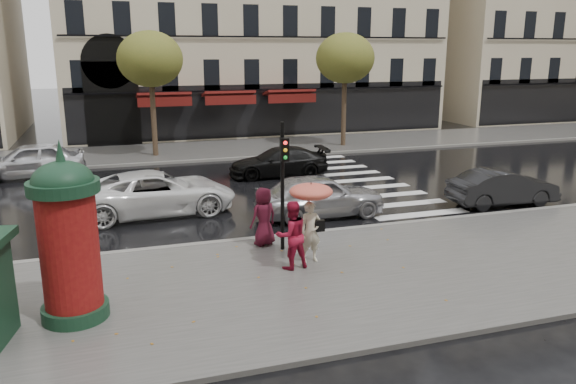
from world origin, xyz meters
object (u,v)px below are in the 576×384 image
object	(u,v)px
woman_umbrella	(311,209)
car_silver	(320,195)
traffic_light	(283,174)
car_far_silver	(30,161)
car_black	(278,162)
morris_column	(68,235)
car_white	(157,193)
man_burgundy	(264,217)
woman_red	(291,235)
car_darkgrey	(503,187)

from	to	relation	value
woman_umbrella	car_silver	bearing A→B (deg)	65.97
traffic_light	car_far_silver	bearing A→B (deg)	121.84
car_far_silver	traffic_light	bearing A→B (deg)	27.33
car_silver	car_black	size ratio (longest dim) A/B	0.99
morris_column	car_far_silver	world-z (taller)	morris_column
car_white	car_far_silver	bearing A→B (deg)	28.48
man_burgundy	traffic_light	size ratio (longest dim) A/B	0.47
woman_red	car_darkgrey	size ratio (longest dim) A/B	0.44
morris_column	car_darkgrey	world-z (taller)	morris_column
woman_umbrella	car_far_silver	size ratio (longest dim) A/B	0.47
traffic_light	car_black	xyz separation A→B (m)	(2.84, 9.80, -1.67)
car_darkgrey	car_white	distance (m)	12.72
car_darkgrey	traffic_light	bearing A→B (deg)	107.49
woman_umbrella	traffic_light	xyz separation A→B (m)	(-0.43, 1.06, 0.75)
traffic_light	car_black	world-z (taller)	traffic_light
woman_umbrella	car_far_silver	distance (m)	16.27
woman_red	morris_column	size ratio (longest dim) A/B	0.47
woman_umbrella	car_black	size ratio (longest dim) A/B	0.49
car_silver	car_white	distance (m)	5.74
traffic_light	car_far_silver	size ratio (longest dim) A/B	0.77
man_burgundy	car_white	bearing A→B (deg)	-80.54
man_burgundy	car_far_silver	size ratio (longest dim) A/B	0.36
car_silver	man_burgundy	bearing A→B (deg)	133.30
man_burgundy	car_white	world-z (taller)	man_burgundy
car_silver	car_darkgrey	size ratio (longest dim) A/B	1.10
woman_red	woman_umbrella	bearing A→B (deg)	-164.03
woman_red	car_far_silver	xyz separation A→B (m)	(-7.77, 14.20, -0.22)
man_burgundy	car_far_silver	world-z (taller)	man_burgundy
morris_column	car_darkgrey	size ratio (longest dim) A/B	0.94
woman_red	car_white	distance (m)	7.18
car_white	traffic_light	bearing A→B (deg)	-154.25
woman_umbrella	man_burgundy	xyz separation A→B (m)	(-0.84, 1.66, -0.60)
woman_red	car_darkgrey	bearing A→B (deg)	-167.46
traffic_light	car_far_silver	xyz separation A→B (m)	(-7.97, 12.84, -1.52)
woman_umbrella	car_darkgrey	xyz separation A→B (m)	(8.94, 3.53, -0.91)
morris_column	woman_umbrella	bearing A→B (deg)	14.71
woman_umbrella	car_silver	world-z (taller)	woman_umbrella
morris_column	car_silver	distance (m)	9.74
car_black	car_white	bearing A→B (deg)	-49.09
man_burgundy	car_black	size ratio (longest dim) A/B	0.38
woman_red	car_far_silver	size ratio (longest dim) A/B	0.38
car_far_silver	car_silver	bearing A→B (deg)	42.22
woman_red	car_white	bearing A→B (deg)	-75.97
woman_red	car_far_silver	bearing A→B (deg)	-70.59
woman_red	car_far_silver	distance (m)	16.19
car_white	car_far_silver	distance (m)	9.07
man_burgundy	morris_column	xyz separation A→B (m)	(-5.05, -3.21, 0.98)
woman_umbrella	morris_column	bearing A→B (deg)	-165.29
man_burgundy	car_silver	xyz separation A→B (m)	(2.72, 2.56, -0.21)
car_black	car_far_silver	bearing A→B (deg)	-102.67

